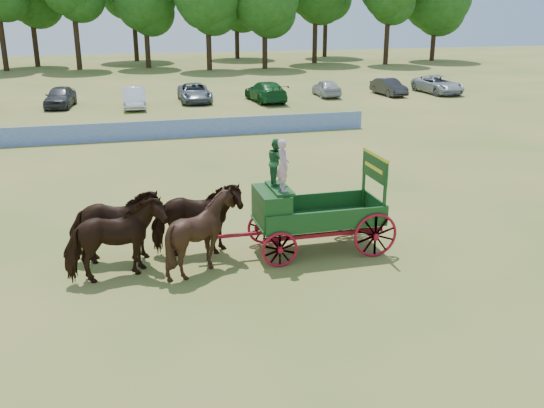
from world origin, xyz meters
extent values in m
plane|color=olive|center=(0.00, 0.00, 0.00)|extent=(160.00, 160.00, 0.00)
imported|color=black|center=(-2.97, -0.32, 1.15)|extent=(2.96, 1.89, 2.31)
imported|color=black|center=(-2.97, 0.78, 1.15)|extent=(2.85, 1.54, 2.31)
imported|color=black|center=(-0.57, -0.32, 1.16)|extent=(2.33, 2.13, 2.31)
imported|color=black|center=(-0.57, 0.78, 1.15)|extent=(2.80, 1.42, 2.31)
cube|color=#A21023|center=(1.63, 0.23, 0.60)|extent=(0.12, 2.00, 0.12)
cube|color=#A21023|center=(4.63, 0.23, 0.60)|extent=(0.12, 2.00, 0.12)
cube|color=#A21023|center=(3.13, -0.32, 0.72)|extent=(3.80, 0.10, 0.12)
cube|color=#A21023|center=(3.13, 0.78, 0.72)|extent=(3.80, 0.10, 0.12)
cube|color=#A21023|center=(0.73, 0.23, 0.75)|extent=(2.80, 0.09, 0.09)
cube|color=#17461D|center=(3.13, 0.23, 1.00)|extent=(3.80, 1.80, 0.10)
cube|color=#17461D|center=(3.13, -0.65, 1.30)|extent=(3.80, 0.06, 0.55)
cube|color=#17461D|center=(3.13, 1.11, 1.30)|extent=(3.80, 0.06, 0.55)
cube|color=#17461D|center=(5.01, 0.23, 1.30)|extent=(0.06, 1.80, 0.55)
cube|color=#17461D|center=(1.63, 0.23, 1.55)|extent=(0.85, 1.70, 1.05)
cube|color=#17461D|center=(1.88, 0.23, 2.12)|extent=(0.55, 1.50, 0.08)
cube|color=#17461D|center=(1.25, 0.23, 1.35)|extent=(0.10, 1.60, 0.65)
cube|color=#17461D|center=(1.43, 0.23, 1.05)|extent=(0.55, 1.60, 0.06)
cube|color=#17461D|center=(4.93, -0.57, 1.95)|extent=(0.08, 0.08, 1.80)
cube|color=#17461D|center=(4.93, 1.03, 1.95)|extent=(0.08, 0.08, 1.80)
cube|color=#17461D|center=(4.93, 0.23, 2.55)|extent=(0.07, 1.75, 0.75)
cube|color=gold|center=(4.93, 0.23, 2.95)|extent=(0.08, 1.80, 0.09)
cube|color=gold|center=(4.89, 0.23, 2.55)|extent=(0.02, 1.30, 0.12)
torus|color=#A21023|center=(1.63, -0.72, 0.55)|extent=(1.09, 0.09, 1.09)
torus|color=#A21023|center=(1.63, 1.18, 0.55)|extent=(1.09, 0.09, 1.09)
torus|color=#A21023|center=(4.63, -0.72, 0.70)|extent=(1.39, 0.09, 1.39)
torus|color=#A21023|center=(4.63, 1.18, 0.70)|extent=(1.39, 0.09, 1.39)
imported|color=#CE9EB3|center=(1.88, -0.12, 2.92)|extent=(0.37, 0.56, 1.53)
imported|color=#235F2E|center=(1.88, 0.58, 2.86)|extent=(0.53, 0.68, 1.39)
cube|color=#1F47A9|center=(-1.00, 18.00, 0.53)|extent=(26.00, 0.08, 1.05)
imported|color=#333338|center=(-6.47, 31.00, 0.77)|extent=(2.42, 4.71, 1.54)
imported|color=silver|center=(-1.21, 29.16, 0.75)|extent=(1.68, 4.61, 1.51)
imported|color=slate|center=(3.49, 30.99, 0.71)|extent=(2.49, 5.16, 1.42)
imported|color=#144C1E|center=(8.89, 29.69, 0.78)|extent=(2.61, 5.54, 1.56)
imported|color=#B2B2B7|center=(14.41, 31.12, 0.69)|extent=(1.84, 4.14, 1.38)
imported|color=#262628|center=(19.68, 30.45, 0.68)|extent=(1.78, 4.25, 1.37)
imported|color=#999EA5|center=(24.20, 30.39, 0.74)|extent=(2.77, 5.46, 1.48)
cylinder|color=#382314|center=(-14.11, 58.92, 2.74)|extent=(0.60, 0.60, 5.49)
cylinder|color=#382314|center=(-6.11, 58.24, 2.75)|extent=(0.60, 0.60, 5.49)
cylinder|color=#382314|center=(1.73, 58.25, 2.16)|extent=(0.60, 0.60, 4.32)
cylinder|color=#382314|center=(8.35, 54.00, 2.26)|extent=(0.60, 0.60, 4.52)
cylinder|color=#382314|center=(14.90, 53.96, 2.17)|extent=(0.60, 0.60, 4.35)
cylinder|color=#382314|center=(22.67, 58.85, 2.72)|extent=(0.60, 0.60, 5.43)
cylinder|color=#382314|center=(30.82, 55.15, 2.57)|extent=(0.60, 0.60, 5.14)
cylinder|color=#382314|center=(39.01, 58.29, 2.21)|extent=(0.60, 0.60, 4.43)
cylinder|color=#382314|center=(-11.16, 63.19, 2.52)|extent=(0.60, 0.60, 5.04)
cylinder|color=#382314|center=(0.82, 67.66, 2.67)|extent=(0.60, 0.60, 5.34)
cylinder|color=#382314|center=(14.49, 68.01, 2.32)|extent=(0.60, 0.60, 4.63)
cylinder|color=#382314|center=(27.16, 67.67, 2.70)|extent=(0.60, 0.60, 5.41)
camera|label=1|loc=(-2.73, -16.42, 7.39)|focal=40.00mm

